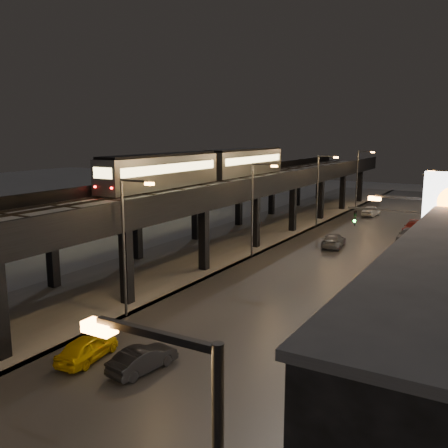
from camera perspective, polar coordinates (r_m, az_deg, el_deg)
The scene contains 20 objects.
road_surface at distance 48.71m, azimuth 14.00°, elevation -3.86°, with size 17.00×120.00×0.06m, color #46474D.
under_viaduct_pavement at distance 53.85m, azimuth 0.08°, elevation -2.17°, with size 11.00×120.00×0.06m, color #9FA1A8.
elevated_viaduct at distance 50.22m, azimuth -1.72°, elevation 3.37°, with size 9.00×100.00×6.30m.
viaduct_trackbed at distance 50.24m, azimuth -1.66°, elevation 4.26°, with size 8.40×100.00×0.32m.
viaduct_parapet_streetside at distance 48.08m, azimuth 2.79°, elevation 4.52°, with size 0.30×100.00×1.10m, color black.
viaduct_parapet_far at distance 52.62m, azimuth -5.68°, elevation 5.00°, with size 0.30×100.00×1.10m, color black.
streetlight_left_1 at distance 32.01m, azimuth -11.05°, elevation -1.62°, with size 2.57×0.28×9.00m.
streetlight_right_1 at distance 24.66m, azimuth 20.78°, elevation -5.75°, with size 2.56×0.28×9.00m.
streetlight_left_2 at distance 46.84m, azimuth 3.54°, elevation 2.37°, with size 2.57×0.28×9.00m.
streetlight_left_3 at distance 63.34m, azimuth 10.88°, elevation 4.32°, with size 2.57×0.28×9.00m.
streetlight_left_4 at distance 80.49m, azimuth 15.15°, elevation 5.43°, with size 2.57×0.28×9.00m.
traffic_light_rig_a at distance 33.61m, azimuth 21.77°, elevation -2.89°, with size 6.10×0.34×7.00m.
subway_train at distance 54.74m, azimuth -1.71°, elevation 6.68°, with size 2.68×32.90×3.20m.
car_taxi at distance 27.83m, azimuth -15.36°, elevation -13.59°, with size 1.56×3.88×1.32m, color yellow.
car_near_white at distance 26.12m, azimuth -9.27°, elevation -15.08°, with size 1.32×3.78×1.25m, color black.
car_mid_dark at distance 52.95m, azimuth 12.40°, elevation -1.90°, with size 1.95×4.79×1.39m, color #535660.
car_far_white at distance 73.90m, azimuth 16.45°, elevation 1.44°, with size 1.79×4.45×1.52m, color silver.
car_onc_dark at distance 30.43m, azimuth 15.59°, elevation -11.32°, with size 2.44×5.30×1.47m, color silver.
car_onc_white at distance 63.17m, azimuth 20.74°, elevation -0.41°, with size 1.79×4.41×1.28m, color maroon.
car_onc_red at distance 57.85m, azimuth 20.31°, elevation -1.22°, with size 1.76×4.38×1.49m, color #454850.
Camera 1 is at (20.28, -10.49, 11.84)m, focal length 40.00 mm.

